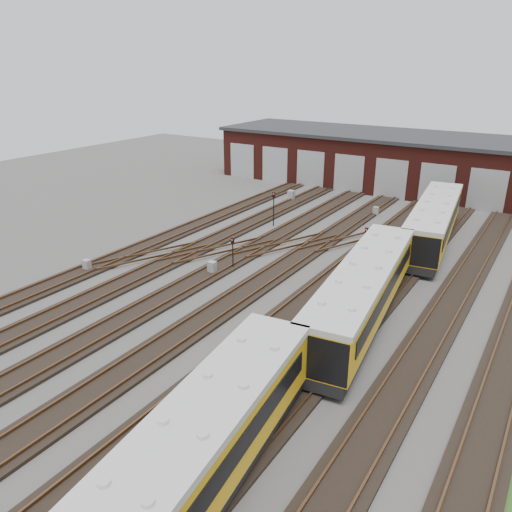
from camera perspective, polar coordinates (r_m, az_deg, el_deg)
The scene contains 13 objects.
ground at distance 29.16m, azimuth -3.06°, elevation -8.63°, with size 120.00×120.00×0.00m, color #403E3B.
track_network at distance 29.60m, azimuth -2.67°, elevation -7.89°, with size 30.40×70.00×0.33m.
maintenance_shed at distance 63.21m, azimuth 18.69°, elevation 10.01°, with size 51.00×12.50×6.35m.
metro_train at distance 29.78m, azimuth 12.17°, elevation -4.03°, with size 4.84×48.30×3.32m.
signal_mast_0 at distance 36.89m, azimuth -2.68°, elevation 0.80°, with size 0.22×0.21×2.45m.
signal_mast_1 at distance 46.63m, azimuth 2.04°, elevation 5.89°, with size 0.29×0.27×3.24m.
signal_mast_2 at distance 36.60m, azimuth 15.38°, elevation 0.54°, with size 0.28×0.27×3.11m.
signal_mast_3 at distance 38.39m, azimuth 12.42°, elevation 1.65°, with size 0.24×0.23×2.98m.
relay_cabinet_0 at distance 39.02m, azimuth -18.75°, elevation -1.02°, with size 0.52×0.43×0.86m, color #95989A.
relay_cabinet_1 at distance 55.92m, azimuth 4.04°, elevation 6.92°, with size 0.68×0.56×1.13m, color #95989A.
relay_cabinet_2 at distance 36.54m, azimuth -5.03°, elevation -1.35°, with size 0.57×0.48×0.96m, color #95989A.
relay_cabinet_3 at distance 51.79m, azimuth 13.53°, elevation 5.02°, with size 0.51×0.43×0.86m, color #95989A.
relay_cabinet_4 at distance 35.87m, azimuth 11.66°, elevation -2.14°, with size 0.60×0.50×1.01m, color #95989A.
Camera 1 is at (14.83, -20.39, 14.65)m, focal length 35.00 mm.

